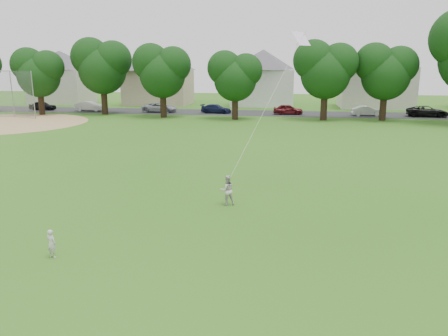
# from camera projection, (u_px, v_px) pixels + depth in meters

# --- Properties ---
(ground) EXTENTS (160.00, 160.00, 0.00)m
(ground) POSITION_uv_depth(u_px,v_px,m) (154.00, 243.00, 15.21)
(ground) COLOR #285B14
(ground) RESTS_ON ground
(street) EXTENTS (90.00, 7.00, 0.01)m
(street) POSITION_uv_depth(u_px,v_px,m) (257.00, 113.00, 55.56)
(street) COLOR #2D2D30
(street) RESTS_ON ground
(dirt_infield) EXTENTS (18.00, 18.00, 0.02)m
(dirt_infield) POSITION_uv_depth(u_px,v_px,m) (0.00, 123.00, 46.08)
(dirt_infield) COLOR #9E7F51
(dirt_infield) RESTS_ON ground
(toddler) EXTENTS (0.39, 0.31, 0.95)m
(toddler) POSITION_uv_depth(u_px,v_px,m) (51.00, 244.00, 13.98)
(toddler) COLOR beige
(toddler) RESTS_ON ground
(older_boy) EXTENTS (0.81, 0.74, 1.34)m
(older_boy) POSITION_uv_depth(u_px,v_px,m) (227.00, 190.00, 19.19)
(older_boy) COLOR beige
(older_boy) RESTS_ON ground
(kite) EXTENTS (2.03, 2.13, 7.66)m
(kite) POSITION_uv_depth(u_px,v_px,m) (265.00, 109.00, 19.71)
(kite) COLOR white
(kite) RESTS_ON ground
(tree_row) EXTENTS (79.85, 9.74, 11.86)m
(tree_row) POSITION_uv_depth(u_px,v_px,m) (312.00, 61.00, 47.39)
(tree_row) COLOR black
(tree_row) RESTS_ON ground
(parked_cars) EXTENTS (53.26, 2.41, 1.28)m
(parked_cars) POSITION_uv_depth(u_px,v_px,m) (237.00, 109.00, 54.82)
(parked_cars) COLOR black
(parked_cars) RESTS_ON ground
(house_row) EXTENTS (76.73, 14.09, 10.40)m
(house_row) POSITION_uv_depth(u_px,v_px,m) (273.00, 71.00, 63.77)
(house_row) COLOR beige
(house_row) RESTS_ON ground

